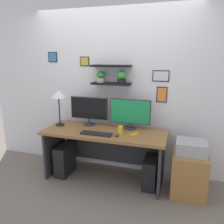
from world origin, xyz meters
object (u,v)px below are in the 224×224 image
object	(u,v)px
drawer_cabinet	(189,174)
monitor_right	(130,113)
computer_mouse	(117,135)
computer_tower_left	(65,159)
printer	(191,147)
desk	(106,143)
keyboard	(96,134)
computer_tower_right	(151,172)
cell_phone	(135,134)
pen_cup	(120,130)
desk_lamp	(59,96)
monitor_left	(89,110)

from	to	relation	value
drawer_cabinet	monitor_right	bearing A→B (deg)	164.39
monitor_right	computer_mouse	size ratio (longest dim) A/B	6.69
monitor_right	computer_tower_left	bearing A→B (deg)	-164.63
computer_mouse	printer	distance (m)	0.97
desk	printer	xyz separation A→B (m)	(1.19, -0.08, 0.11)
keyboard	computer_tower_right	distance (m)	0.94
monitor_right	cell_phone	xyz separation A→B (m)	(0.13, -0.23, -0.23)
cell_phone	computer_tower_left	world-z (taller)	cell_phone
pen_cup	computer_tower_right	world-z (taller)	pen_cup
computer_tower_left	drawer_cabinet	bearing A→B (deg)	0.65
computer_tower_left	computer_tower_right	world-z (taller)	computer_tower_left
cell_phone	printer	size ratio (longest dim) A/B	0.37
computer_mouse	printer	size ratio (longest dim) A/B	0.24
drawer_cabinet	desk_lamp	bearing A→B (deg)	177.54
pen_cup	printer	distance (m)	0.96
cell_phone	drawer_cabinet	size ratio (longest dim) A/B	0.24
computer_mouse	keyboard	bearing A→B (deg)	-178.05
monitor_left	computer_tower_left	world-z (taller)	monitor_left
keyboard	desk_lamp	bearing A→B (deg)	161.87
desk_lamp	cell_phone	size ratio (longest dim) A/B	3.94
cell_phone	desk	bearing A→B (deg)	-166.91
computer_tower_left	printer	bearing A→B (deg)	0.65
monitor_right	computer_tower_left	distance (m)	1.25
keyboard	computer_tower_left	bearing A→B (deg)	168.03
monitor_right	drawer_cabinet	size ratio (longest dim) A/B	1.05
monitor_right	cell_phone	world-z (taller)	monitor_right
computer_mouse	cell_phone	bearing A→B (deg)	33.96
monitor_right	drawer_cabinet	distance (m)	1.14
desk	drawer_cabinet	world-z (taller)	desk
monitor_right	printer	world-z (taller)	monitor_right
desk	cell_phone	world-z (taller)	cell_phone
desk_lamp	computer_tower_right	bearing A→B (deg)	-2.18
printer	computer_tower_right	distance (m)	0.68
desk_lamp	printer	world-z (taller)	desk_lamp
computer_mouse	printer	bearing A→B (deg)	7.91
drawer_cabinet	computer_tower_left	distance (m)	1.83
pen_cup	cell_phone	bearing A→B (deg)	-0.35
desk	computer_tower_right	xyz separation A→B (m)	(0.68, -0.05, -0.34)
cell_phone	computer_mouse	bearing A→B (deg)	-124.04
pen_cup	computer_tower_left	world-z (taller)	pen_cup
computer_mouse	pen_cup	bearing A→B (deg)	86.85
desk	keyboard	size ratio (longest dim) A/B	4.03
monitor_left	computer_tower_right	xyz separation A→B (m)	(1.01, -0.21, -0.78)
desk	printer	distance (m)	1.20
printer	computer_tower_right	world-z (taller)	printer
printer	computer_tower_left	xyz separation A→B (m)	(-1.83, -0.02, -0.42)
cell_phone	keyboard	bearing A→B (deg)	-140.98
desk_lamp	computer_tower_right	size ratio (longest dim) A/B	1.32
monitor_right	keyboard	distance (m)	0.59
keyboard	drawer_cabinet	bearing A→B (deg)	6.53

